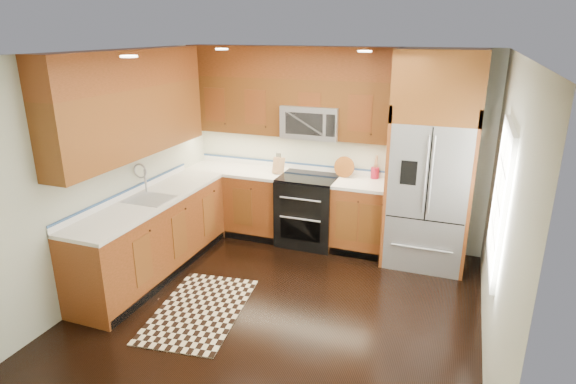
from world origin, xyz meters
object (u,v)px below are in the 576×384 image
(range, at_px, (308,210))
(rug, at_px, (200,310))
(utensil_crock, at_px, (375,170))
(refrigerator, at_px, (432,162))
(knife_block, at_px, (279,165))

(range, distance_m, rug, 2.14)
(utensil_crock, bearing_deg, refrigerator, -22.21)
(knife_block, bearing_deg, utensil_crock, 9.54)
(refrigerator, height_order, knife_block, refrigerator)
(rug, bearing_deg, range, 67.90)
(utensil_crock, bearing_deg, knife_block, -170.46)
(knife_block, relative_size, utensil_crock, 0.90)
(rug, xyz_separation_m, knife_block, (0.09, 2.06, 1.05))
(refrigerator, xyz_separation_m, knife_block, (-1.99, 0.08, -0.25))
(refrigerator, bearing_deg, knife_block, 177.73)
(range, xyz_separation_m, refrigerator, (1.55, -0.04, 0.83))
(utensil_crock, bearing_deg, range, -162.99)
(range, height_order, knife_block, knife_block)
(range, relative_size, refrigerator, 0.36)
(refrigerator, height_order, utensil_crock, refrigerator)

